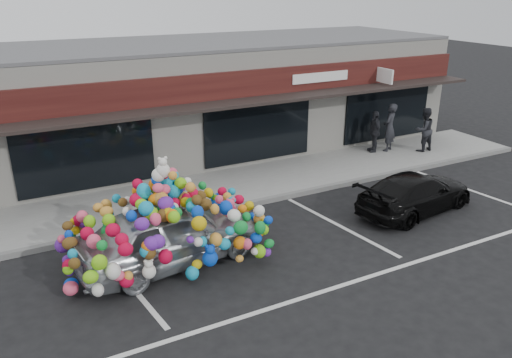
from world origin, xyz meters
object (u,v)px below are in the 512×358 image
toy_car (169,227)px  pedestrian_b (424,130)px  pedestrian_c (374,131)px  black_sedan (415,193)px  pedestrian_a (389,127)px

toy_car → pedestrian_b: size_ratio=2.88×
pedestrian_c → pedestrian_b: bearing=85.5°
pedestrian_c → toy_car: bearing=-46.3°
black_sedan → pedestrian_c: (2.33, 4.69, 0.38)m
black_sedan → pedestrian_b: size_ratio=2.32×
pedestrian_a → pedestrian_b: 1.35m
toy_car → black_sedan: toy_car is taller
black_sedan → pedestrian_b: pedestrian_b is taller
pedestrian_b → pedestrian_c: pedestrian_b is taller
black_sedan → pedestrian_a: 5.40m
black_sedan → pedestrian_c: size_ratio=2.46×
toy_car → pedestrian_a: toy_car is taller
toy_car → black_sedan: 7.42m
toy_car → pedestrian_c: size_ratio=3.05×
black_sedan → pedestrian_b: bearing=-55.4°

